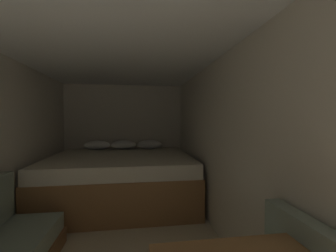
% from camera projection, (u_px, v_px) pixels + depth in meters
% --- Properties ---
extents(wall_back, '(2.48, 0.05, 2.07)m').
position_uv_depth(wall_back, '(124.00, 135.00, 4.56)').
color(wall_back, beige).
rests_on(wall_back, ground).
extents(wall_right, '(0.05, 4.89, 2.07)m').
position_uv_depth(wall_right, '(229.00, 150.00, 2.29)').
color(wall_right, beige).
rests_on(wall_right, ground).
extents(ceiling_slab, '(2.48, 4.89, 0.05)m').
position_uv_depth(ceiling_slab, '(110.00, 43.00, 2.09)').
color(ceiling_slab, white).
rests_on(ceiling_slab, wall_left).
extents(bed, '(2.26, 1.86, 0.95)m').
position_uv_depth(bed, '(121.00, 178.00, 3.60)').
color(bed, olive).
rests_on(bed, ground).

